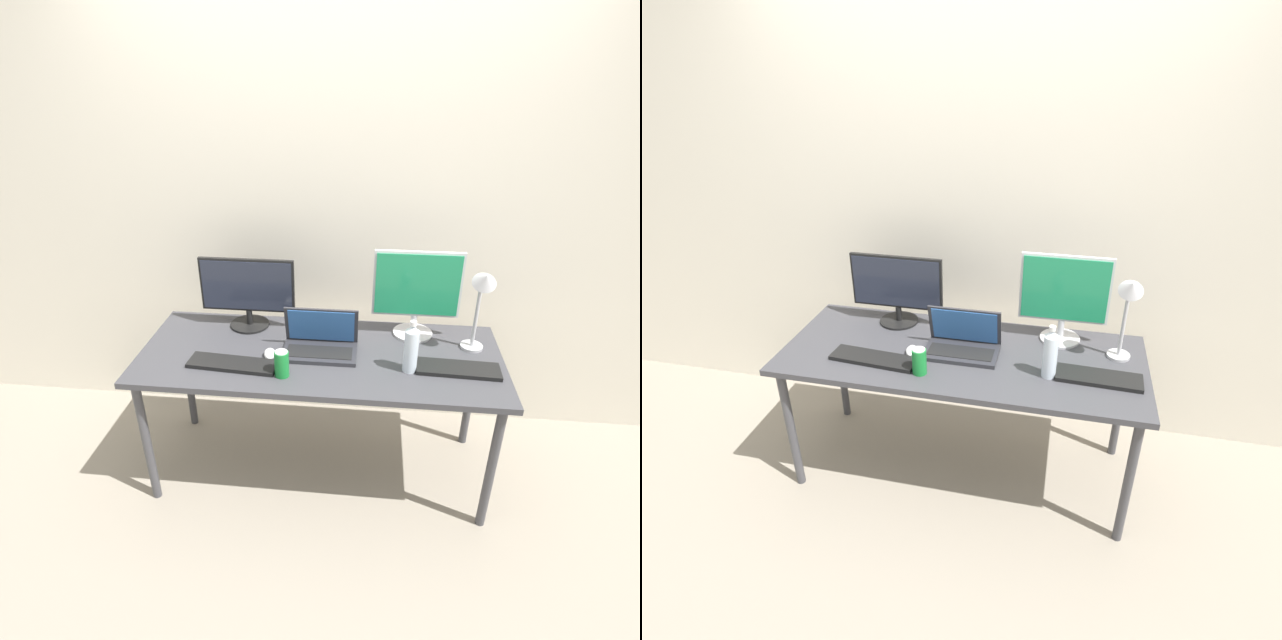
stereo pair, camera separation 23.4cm
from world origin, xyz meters
The scene contains 12 objects.
ground_plane centered at (0.00, 0.00, 0.00)m, with size 16.00×16.00×0.00m, color gray.
wall_back centered at (0.00, 0.59, 1.30)m, with size 7.00×0.08×2.60m, color silver.
work_desk centered at (0.00, 0.00, 0.68)m, with size 1.75×0.71×0.74m.
monitor_left centered at (-0.40, 0.24, 0.94)m, with size 0.49×0.21×0.38m.
monitor_center centered at (0.46, 0.23, 0.99)m, with size 0.43×0.20×0.45m.
laptop_silver centered at (0.00, 0.01, 0.79)m, with size 0.36×0.21×0.22m.
keyboard_main centered at (-0.39, -0.16, 0.75)m, with size 0.42×0.12×0.02m, color black.
keyboard_aux centered at (0.64, -0.09, 0.75)m, with size 0.38×0.13×0.02m, color black.
mouse_by_keyboard centered at (-0.23, -0.07, 0.76)m, with size 0.06×0.09×0.04m, color silver.
water_bottle centered at (0.42, -0.11, 0.86)m, with size 0.07×0.07×0.25m.
soda_can_near_keyboard centered at (-0.15, -0.21, 0.80)m, with size 0.07×0.07×0.13m.
desk_lamp centered at (0.74, 0.09, 1.04)m, with size 0.11×0.18×0.45m.
Camera 1 is at (0.22, -2.06, 2.02)m, focal length 28.00 mm.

